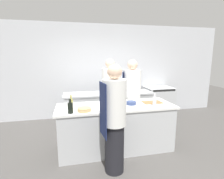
{
  "coord_description": "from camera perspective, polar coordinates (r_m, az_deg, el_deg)",
  "views": [
    {
      "loc": [
        -0.8,
        -3.19,
        1.84
      ],
      "look_at": [
        0.0,
        0.35,
        1.16
      ],
      "focal_mm": 28.0,
      "sensor_mm": 36.0,
      "label": 1
    }
  ],
  "objects": [
    {
      "name": "ground_plane",
      "position": [
        3.77,
        1.23,
        -18.56
      ],
      "size": [
        16.0,
        16.0,
        0.0
      ],
      "primitive_type": "plane",
      "color": "#4C4947"
    },
    {
      "name": "bowl_mixing_large",
      "position": [
        3.49,
        6.32,
        -4.38
      ],
      "size": [
        0.19,
        0.19,
        0.07
      ],
      "color": "navy",
      "rests_on": "prep_counter"
    },
    {
      "name": "pass_counter",
      "position": [
        4.72,
        -1.14,
        -6.42
      ],
      "size": [
        2.33,
        0.65,
        0.91
      ],
      "color": "#B7BABC",
      "rests_on": "ground_plane"
    },
    {
      "name": "bottle_vinegar",
      "position": [
        3.01,
        -13.45,
        -5.78
      ],
      "size": [
        0.09,
        0.09,
        0.24
      ],
      "color": "black",
      "rests_on": "prep_counter"
    },
    {
      "name": "chef_at_stove",
      "position": [
        4.08,
        -0.56,
        -2.71
      ],
      "size": [
        0.42,
        0.4,
        1.79
      ],
      "rotation": [
        0.0,
        0.0,
        -1.79
      ],
      "color": "black",
      "rests_on": "ground_plane"
    },
    {
      "name": "prep_counter",
      "position": [
        3.57,
        1.26,
        -12.17
      ],
      "size": [
        2.28,
        0.81,
        0.91
      ],
      "color": "#B7BABC",
      "rests_on": "ground_plane"
    },
    {
      "name": "chef_at_prep_near",
      "position": [
        2.75,
        0.75,
        -10.01
      ],
      "size": [
        0.39,
        0.37,
        1.74
      ],
      "rotation": [
        0.0,
        0.0,
        1.68
      ],
      "color": "black",
      "rests_on": "ground_plane"
    },
    {
      "name": "bowl_prep_small",
      "position": [
        3.1,
        -9.03,
        -6.45
      ],
      "size": [
        0.24,
        0.24,
        0.06
      ],
      "color": "tan",
      "rests_on": "prep_counter"
    },
    {
      "name": "oven_range",
      "position": [
        5.73,
        14.76,
        -3.73
      ],
      "size": [
        0.84,
        0.73,
        0.91
      ],
      "color": "#B7BABC",
      "rests_on": "ground_plane"
    },
    {
      "name": "chef_at_pass_far",
      "position": [
        4.13,
        6.43,
        -2.8
      ],
      "size": [
        0.46,
        0.45,
        1.78
      ],
      "rotation": [
        0.0,
        0.0,
        1.18
      ],
      "color": "black",
      "rests_on": "ground_plane"
    },
    {
      "name": "bottle_olive_oil",
      "position": [
        3.16,
        -13.16,
        -4.73
      ],
      "size": [
        0.06,
        0.06,
        0.28
      ],
      "color": "#B2A84C",
      "rests_on": "prep_counter"
    },
    {
      "name": "cutting_board",
      "position": [
        3.72,
        12.98,
        -4.08
      ],
      "size": [
        0.39,
        0.25,
        0.01
      ],
      "color": "olive",
      "rests_on": "prep_counter"
    },
    {
      "name": "bottle_wine",
      "position": [
        3.44,
        13.72,
        -3.69
      ],
      "size": [
        0.07,
        0.07,
        0.25
      ],
      "color": "silver",
      "rests_on": "prep_counter"
    },
    {
      "name": "wall_back",
      "position": [
        5.4,
        -4.18,
        5.95
      ],
      "size": [
        8.0,
        0.06,
        2.8
      ],
      "color": "silver",
      "rests_on": "ground_plane"
    }
  ]
}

